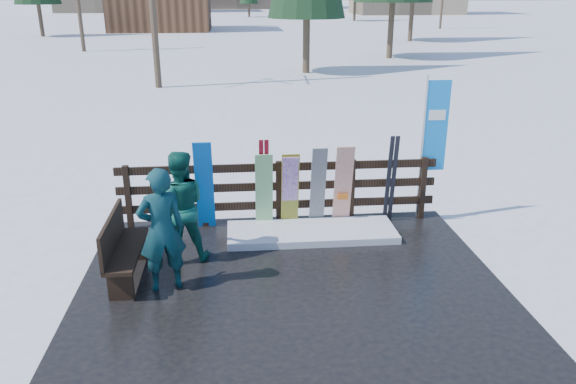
{
  "coord_description": "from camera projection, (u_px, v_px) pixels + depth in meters",
  "views": [
    {
      "loc": [
        -0.73,
        -7.06,
        4.02
      ],
      "look_at": [
        0.05,
        1.0,
        1.1
      ],
      "focal_mm": 35.0,
      "sensor_mm": 36.0,
      "label": 1
    }
  ],
  "objects": [
    {
      "name": "fence",
      "position": [
        279.0,
        188.0,
        9.85
      ],
      "size": [
        5.6,
        0.1,
        1.15
      ],
      "color": "black",
      "rests_on": "deck"
    },
    {
      "name": "person_front",
      "position": [
        162.0,
        230.0,
        7.59
      ],
      "size": [
        0.74,
        0.59,
        1.76
      ],
      "primitive_type": "imported",
      "rotation": [
        0.0,
        0.0,
        3.45
      ],
      "color": "#0E4B41",
      "rests_on": "deck"
    },
    {
      "name": "bench",
      "position": [
        121.0,
        246.0,
        7.96
      ],
      "size": [
        0.41,
        1.5,
        0.97
      ],
      "color": "black",
      "rests_on": "deck"
    },
    {
      "name": "ski_pair_b",
      "position": [
        391.0,
        179.0,
        9.83
      ],
      "size": [
        0.17,
        0.23,
        1.62
      ],
      "color": "black",
      "rests_on": "deck"
    },
    {
      "name": "ground",
      "position": [
        291.0,
        288.0,
        8.04
      ],
      "size": [
        700.0,
        700.0,
        0.0
      ],
      "primitive_type": "plane",
      "color": "white",
      "rests_on": "ground"
    },
    {
      "name": "snowboard_2",
      "position": [
        290.0,
        191.0,
        9.65
      ],
      "size": [
        0.3,
        0.3,
        1.38
      ],
      "primitive_type": "cube",
      "rotation": [
        0.2,
        0.0,
        0.0
      ],
      "color": "#FFFA2D",
      "rests_on": "deck"
    },
    {
      "name": "snowboard_4",
      "position": [
        318.0,
        187.0,
        9.67
      ],
      "size": [
        0.26,
        0.36,
        1.48
      ],
      "primitive_type": "cube",
      "rotation": [
        0.22,
        0.0,
        0.0
      ],
      "color": "black",
      "rests_on": "deck"
    },
    {
      "name": "snowboard_0",
      "position": [
        204.0,
        186.0,
        9.47
      ],
      "size": [
        0.31,
        0.42,
        1.64
      ],
      "primitive_type": "cube",
      "rotation": [
        0.24,
        0.0,
        0.0
      ],
      "color": "blue",
      "rests_on": "deck"
    },
    {
      "name": "snowboard_5",
      "position": [
        343.0,
        186.0,
        9.71
      ],
      "size": [
        0.31,
        0.33,
        1.49
      ],
      "primitive_type": "cube",
      "rotation": [
        0.2,
        0.0,
        0.0
      ],
      "color": "white",
      "rests_on": "deck"
    },
    {
      "name": "person_back",
      "position": [
        179.0,
        207.0,
        8.42
      ],
      "size": [
        0.92,
        0.76,
        1.74
      ],
      "primitive_type": "imported",
      "rotation": [
        0.0,
        0.0,
        3.27
      ],
      "color": "#105346",
      "rests_on": "deck"
    },
    {
      "name": "snowboard_3",
      "position": [
        290.0,
        192.0,
        9.65
      ],
      "size": [
        0.27,
        0.33,
        1.33
      ],
      "primitive_type": "cube",
      "rotation": [
        0.23,
        0.0,
        0.0
      ],
      "color": "white",
      "rests_on": "deck"
    },
    {
      "name": "rental_flag",
      "position": [
        433.0,
        132.0,
        9.82
      ],
      "size": [
        0.45,
        0.04,
        2.6
      ],
      "color": "silver",
      "rests_on": "deck"
    },
    {
      "name": "snowboard_1",
      "position": [
        264.0,
        192.0,
        9.61
      ],
      "size": [
        0.3,
        0.23,
        1.37
      ],
      "primitive_type": "cube",
      "rotation": [
        0.15,
        0.0,
        0.0
      ],
      "color": "silver",
      "rests_on": "deck"
    },
    {
      "name": "ski_pair_a",
      "position": [
        264.0,
        184.0,
        9.63
      ],
      "size": [
        0.16,
        0.23,
        1.61
      ],
      "color": "maroon",
      "rests_on": "deck"
    },
    {
      "name": "deck",
      "position": [
        291.0,
        285.0,
        8.02
      ],
      "size": [
        6.0,
        5.0,
        0.08
      ],
      "primitive_type": "cube",
      "color": "black",
      "rests_on": "ground"
    },
    {
      "name": "snow_patch",
      "position": [
        311.0,
        232.0,
        9.53
      ],
      "size": [
        2.84,
        1.0,
        0.12
      ],
      "primitive_type": "cube",
      "color": "white",
      "rests_on": "deck"
    }
  ]
}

